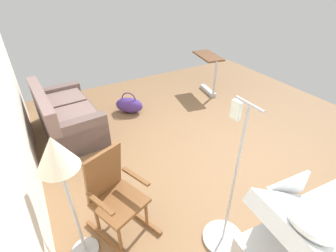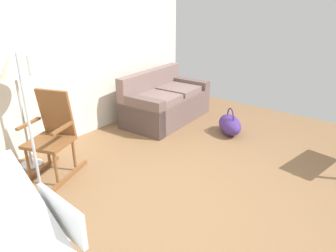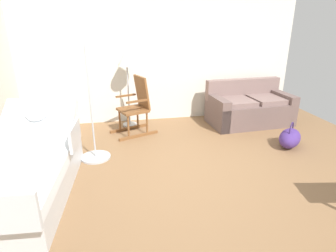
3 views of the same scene
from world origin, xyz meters
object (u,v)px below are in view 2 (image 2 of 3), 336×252
(floor_lamp, at_px, (14,73))
(iv_pole, at_px, (46,213))
(duffel_bag, at_px, (230,125))
(rocking_chair, at_px, (52,136))
(couch, at_px, (165,103))

(floor_lamp, bearing_deg, iv_pole, -113.81)
(floor_lamp, height_order, duffel_bag, floor_lamp)
(rocking_chair, bearing_deg, couch, 2.20)
(rocking_chair, relative_size, iv_pole, 0.62)
(rocking_chair, bearing_deg, floor_lamp, 105.03)
(rocking_chair, xyz_separation_m, duffel_bag, (2.42, -1.12, -0.35))
(couch, distance_m, rocking_chair, 2.28)
(couch, bearing_deg, floor_lamp, 172.10)
(floor_lamp, height_order, iv_pole, iv_pole)
(rocking_chair, height_order, floor_lamp, floor_lamp)
(couch, relative_size, iv_pole, 0.98)
(couch, bearing_deg, duffel_bag, -82.92)
(iv_pole, bearing_deg, floor_lamp, 66.19)
(couch, height_order, iv_pole, iv_pole)
(rocking_chair, distance_m, floor_lamp, 0.84)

